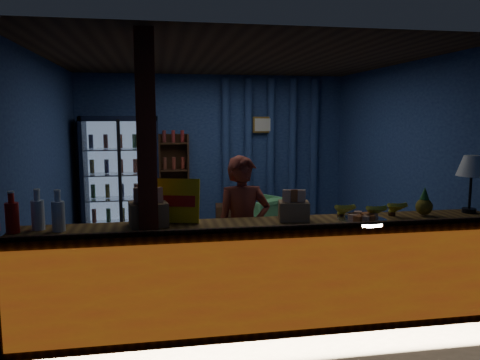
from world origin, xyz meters
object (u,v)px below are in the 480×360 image
(pastry_tray, at_px, (362,219))
(table_lamp, at_px, (472,168))
(shopkeeper, at_px, (243,231))
(green_chair, at_px, (259,216))

(pastry_tray, xyz_separation_m, table_lamp, (1.21, 0.20, 0.42))
(shopkeeper, distance_m, table_lamp, 2.32)
(shopkeeper, height_order, pastry_tray, shopkeeper)
(table_lamp, bearing_deg, shopkeeper, 169.35)
(pastry_tray, height_order, table_lamp, table_lamp)
(pastry_tray, bearing_deg, shopkeeper, 148.15)
(pastry_tray, relative_size, table_lamp, 0.79)
(green_chair, bearing_deg, table_lamp, 82.86)
(shopkeeper, xyz_separation_m, table_lamp, (2.19, -0.41, 0.64))
(shopkeeper, distance_m, green_chair, 2.81)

